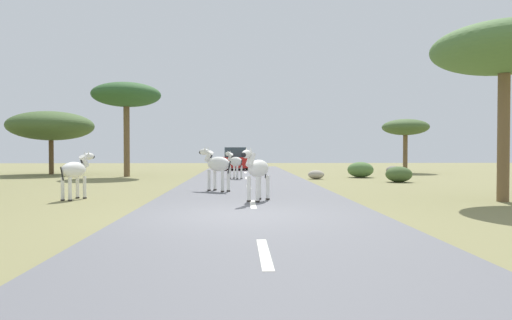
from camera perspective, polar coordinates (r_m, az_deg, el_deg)
name	(u,v)px	position (r m, az deg, el deg)	size (l,w,h in m)	color
ground_plane	(236,217)	(10.64, -2.58, -7.16)	(90.00, 90.00, 0.00)	olive
road	(255,216)	(10.64, -0.10, -7.02)	(6.00, 64.00, 0.05)	slate
lane_markings	(257,221)	(9.65, 0.10, -7.71)	(0.16, 56.00, 0.01)	silver
zebra_0	(257,169)	(13.31, 0.14, -1.17)	(1.01, 1.56, 1.59)	silver
zebra_1	(235,162)	(23.97, -2.70, -0.24)	(1.10, 1.40, 1.50)	silver
zebra_2	(217,165)	(16.70, -4.96, -0.58)	(1.38, 1.40, 1.64)	silver
zebra_3	(76,170)	(15.37, -21.81, -1.23)	(0.77, 1.58, 1.54)	silver
car_0	(235,159)	(35.65, -2.68, 0.08)	(2.19, 4.43, 1.74)	red
tree_1	(504,50)	(15.83, 28.87, 12.05)	(4.26, 4.26, 5.36)	brown
tree_2	(51,126)	(32.17, -24.46, 3.92)	(5.35, 5.35, 4.08)	brown
tree_3	(405,128)	(33.35, 18.34, 3.89)	(3.21, 3.21, 3.75)	brown
tree_6	(126,96)	(28.02, -16.04, 7.80)	(4.03, 4.03, 5.55)	brown
bush_1	(399,174)	(23.14, 17.58, -1.73)	(1.28, 1.15, 0.77)	#425B2D
bush_2	(360,170)	(26.61, 13.05, -1.20)	(1.48, 1.33, 0.89)	#4C7038
rock_0	(393,170)	(30.24, 16.92, -1.25)	(0.89, 0.90, 0.56)	gray
rock_1	(316,175)	(24.68, 7.60, -1.85)	(0.88, 0.68, 0.48)	#A89E8C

